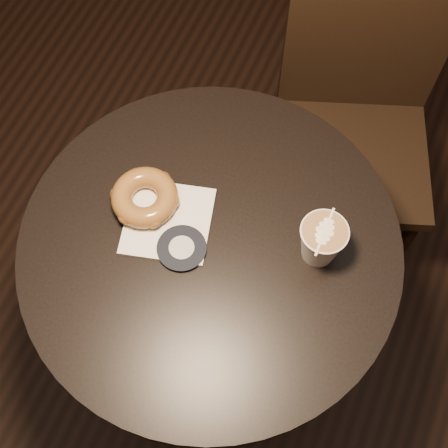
% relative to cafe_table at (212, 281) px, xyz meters
% --- Properties ---
extents(cafe_table, '(0.70, 0.70, 0.75)m').
position_rel_cafe_table_xyz_m(cafe_table, '(0.00, 0.00, 0.00)').
color(cafe_table, black).
rests_on(cafe_table, ground).
extents(chair, '(0.49, 0.49, 0.96)m').
position_rel_cafe_table_xyz_m(chair, '(0.14, 0.56, -0.01)').
color(chair, black).
rests_on(chair, ground).
extents(pastry_bag, '(0.19, 0.19, 0.01)m').
position_rel_cafe_table_xyz_m(pastry_bag, '(-0.09, 0.01, 0.20)').
color(pastry_bag, white).
rests_on(pastry_bag, cafe_table).
extents(doughnut, '(0.12, 0.12, 0.04)m').
position_rel_cafe_table_xyz_m(doughnut, '(-0.14, 0.03, 0.23)').
color(doughnut, brown).
rests_on(doughnut, pastry_bag).
extents(latte_cup, '(0.08, 0.08, 0.09)m').
position_rel_cafe_table_xyz_m(latte_cup, '(0.19, 0.06, 0.25)').
color(latte_cup, white).
rests_on(latte_cup, cafe_table).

